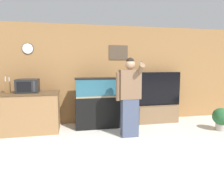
{
  "coord_description": "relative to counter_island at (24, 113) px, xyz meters",
  "views": [
    {
      "loc": [
        -0.75,
        -2.89,
        1.59
      ],
      "look_at": [
        0.16,
        1.55,
        1.05
      ],
      "focal_mm": 32.0,
      "sensor_mm": 36.0,
      "label": 1
    }
  ],
  "objects": [
    {
      "name": "ground_plane",
      "position": [
        1.84,
        -1.9,
        -0.48
      ],
      "size": [
        18.0,
        18.0,
        0.0
      ],
      "primitive_type": "plane",
      "color": "beige"
    },
    {
      "name": "wall_back_paneled",
      "position": [
        1.84,
        0.55,
        0.83
      ],
      "size": [
        10.0,
        0.08,
        2.6
      ],
      "color": "olive",
      "rests_on": "ground_plane"
    },
    {
      "name": "counter_island",
      "position": [
        0.0,
        0.0,
        0.0
      ],
      "size": [
        1.61,
        0.65,
        0.95
      ],
      "color": "olive",
      "rests_on": "ground_plane"
    },
    {
      "name": "microwave",
      "position": [
        0.13,
        -0.04,
        0.62
      ],
      "size": [
        0.47,
        0.4,
        0.3
      ],
      "color": "black",
      "rests_on": "counter_island"
    },
    {
      "name": "knife_block",
      "position": [
        -0.31,
        0.01,
        0.61
      ],
      "size": [
        0.11,
        0.08,
        0.36
      ],
      "color": "brown",
      "rests_on": "counter_island"
    },
    {
      "name": "aquarium_on_stand",
      "position": [
        1.76,
        0.05,
        0.15
      ],
      "size": [
        1.18,
        0.39,
        1.25
      ],
      "color": "black",
      "rests_on": "ground_plane"
    },
    {
      "name": "tv_on_stand",
      "position": [
        3.36,
        0.2,
        -0.08
      ],
      "size": [
        1.35,
        0.4,
        1.37
      ],
      "color": "brown",
      "rests_on": "ground_plane"
    },
    {
      "name": "person_standing",
      "position": [
        2.32,
        -0.7,
        0.42
      ],
      "size": [
        0.54,
        0.41,
        1.72
      ],
      "color": "#424C66",
      "rests_on": "ground_plane"
    },
    {
      "name": "potted_plant",
      "position": [
        4.59,
        -0.77,
        -0.17
      ],
      "size": [
        0.41,
        0.41,
        0.54
      ],
      "color": "#B2A899",
      "rests_on": "ground_plane"
    }
  ]
}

